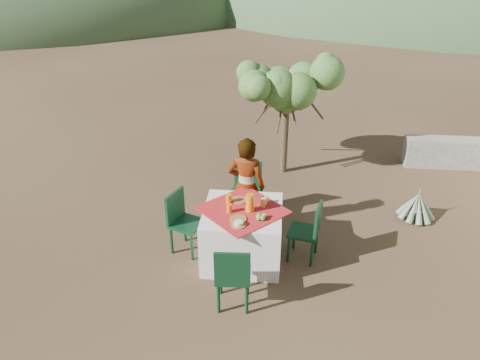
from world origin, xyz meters
name	(u,v)px	position (x,y,z in m)	size (l,w,h in m)	color
ground	(279,270)	(0.00, 0.00, 0.00)	(160.00, 160.00, 0.00)	#352118
table	(243,234)	(-0.50, 0.25, 0.38)	(1.30, 1.30, 0.76)	silver
chair_far	(246,188)	(-0.54, 1.28, 0.51)	(0.51, 0.51, 0.92)	black
chair_near	(233,275)	(-0.53, -0.73, 0.49)	(0.42, 0.42, 0.88)	black
chair_left	(182,219)	(-1.33, 0.36, 0.49)	(0.53, 0.53, 0.88)	black
chair_right	(309,230)	(0.38, 0.31, 0.47)	(0.47, 0.47, 0.84)	black
person	(246,187)	(-0.51, 0.89, 0.75)	(0.54, 0.36, 1.49)	#8C6651
shrub_tree	(290,92)	(0.08, 2.94, 1.51)	(1.62, 1.59, 1.91)	#483824
agave	(417,206)	(2.09, 1.49, 0.21)	(0.57, 0.58, 0.61)	slate
stone_wall	(476,154)	(3.60, 3.40, 0.28)	(2.60, 0.35, 0.55)	gray
plate_far	(240,200)	(-0.56, 0.47, 0.77)	(0.21, 0.21, 0.01)	brown
plate_near	(238,219)	(-0.54, 0.01, 0.77)	(0.21, 0.21, 0.01)	brown
glass_far	(229,199)	(-0.70, 0.40, 0.82)	(0.08, 0.08, 0.12)	orange
glass_near	(229,208)	(-0.67, 0.17, 0.82)	(0.07, 0.07, 0.11)	orange
juice_pitcher	(250,203)	(-0.41, 0.23, 0.88)	(0.11, 0.11, 0.24)	orange
bowl_plate	(239,225)	(-0.52, -0.12, 0.77)	(0.19, 0.19, 0.01)	brown
white_bowl	(239,223)	(-0.52, -0.12, 0.80)	(0.12, 0.12, 0.04)	silver
jar_left	(263,203)	(-0.25, 0.34, 0.81)	(0.06, 0.06, 0.10)	orange
jar_right	(266,199)	(-0.21, 0.46, 0.81)	(0.06, 0.06, 0.09)	orange
napkin_holder	(264,201)	(-0.23, 0.40, 0.81)	(0.07, 0.04, 0.09)	silver
fruit_cluster	(261,217)	(-0.25, 0.05, 0.80)	(0.13, 0.12, 0.07)	#5A9F3A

